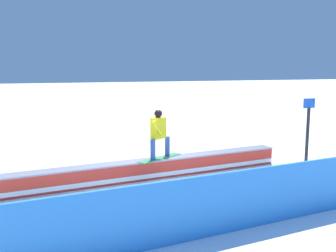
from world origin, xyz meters
The scene contains 5 objects.
ground_plane centered at (0.00, 0.00, 0.00)m, with size 120.00×120.00×0.00m, color white.
grind_box centered at (0.00, 0.00, 0.24)m, with size 7.99×1.60×0.54m.
snowboarder centered at (-0.14, 0.00, 1.28)m, with size 1.47×1.03×1.38m.
safety_fence centered at (0.00, 3.96, 0.59)m, with size 8.09×0.06×1.17m, color #2F88EA.
trail_marker centered at (-4.99, 0.05, 1.12)m, with size 0.40×0.10×2.10m.
Camera 1 is at (2.83, 10.20, 3.13)m, focal length 41.70 mm.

